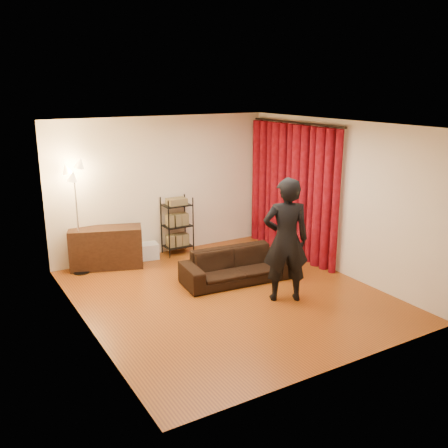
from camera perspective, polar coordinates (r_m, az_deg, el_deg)
floor at (r=8.11m, az=0.47°, el=-8.10°), size 5.00×5.00×0.00m
ceiling at (r=7.45m, az=0.52°, el=11.28°), size 5.00×5.00×0.00m
wall_back at (r=9.84m, az=-7.05°, el=4.31°), size 5.00×0.00×5.00m
wall_front at (r=5.77m, az=13.45°, el=-4.23°), size 5.00×0.00×5.00m
wall_left at (r=6.83m, az=-15.91°, el=-1.28°), size 0.00×5.00×5.00m
wall_right at (r=9.01m, az=12.87°, el=2.97°), size 0.00×5.00×5.00m
curtain_rod at (r=9.61m, az=8.22°, el=11.40°), size 0.04×2.65×0.04m
curtain at (r=9.77m, az=7.83°, el=3.75°), size 0.22×2.65×2.55m
sofa at (r=8.57m, az=1.46°, el=-4.77°), size 1.95×0.92×0.55m
person at (r=7.68m, az=7.08°, el=-1.83°), size 0.85×0.73×1.95m
media_cabinet at (r=9.41m, az=-13.31°, el=-2.65°), size 1.39×0.89×0.76m
storage_boxes at (r=9.78m, az=-8.63°, el=-3.07°), size 0.43×0.37×0.31m
wire_shelf at (r=9.90m, az=-5.37°, el=-0.19°), size 0.61×0.51×1.15m
floor_lamp at (r=9.09m, az=-16.41°, el=0.49°), size 0.45×0.45×1.98m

